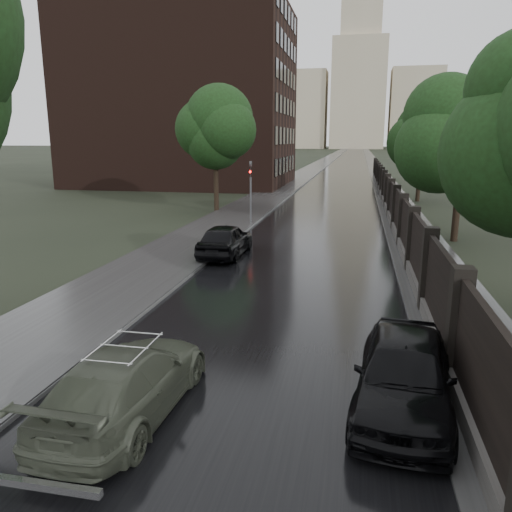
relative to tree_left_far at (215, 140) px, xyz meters
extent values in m
cube|color=black|center=(8.00, 160.00, -5.23)|extent=(8.00, 420.00, 0.02)
cube|color=#2D2D2D|center=(2.00, 160.00, -5.16)|extent=(4.00, 420.00, 0.16)
cube|color=#2D2D2D|center=(13.50, 160.00, -5.20)|extent=(3.00, 420.00, 0.08)
cube|color=#383533|center=(12.60, 2.00, -4.99)|extent=(0.40, 75.00, 0.50)
cube|color=black|center=(12.60, 2.00, -3.74)|extent=(0.15, 75.00, 2.00)
cube|color=black|center=(12.60, 40.00, -3.89)|extent=(0.45, 0.45, 2.70)
cylinder|color=black|center=(0.00, 0.00, -2.32)|extent=(0.36, 0.36, 5.85)
sphere|color=black|center=(0.00, 0.00, 0.02)|extent=(4.25, 4.25, 4.25)
cylinder|color=black|center=(15.50, -8.00, -2.48)|extent=(0.36, 0.36, 5.53)
sphere|color=black|center=(15.50, -8.00, -0.27)|extent=(4.08, 4.08, 4.08)
cylinder|color=black|center=(15.50, 10.00, -2.48)|extent=(0.36, 0.36, 5.53)
sphere|color=black|center=(15.50, 10.00, -0.27)|extent=(4.08, 4.08, 4.08)
cylinder|color=#59595E|center=(3.70, -5.00, -3.74)|extent=(0.12, 0.12, 3.00)
imported|color=#59595E|center=(3.70, -5.00, -1.74)|extent=(0.16, 0.20, 1.00)
sphere|color=#FF0C0C|center=(3.70, -5.15, -1.89)|extent=(0.14, 0.14, 0.14)
cube|color=black|center=(-10.00, 22.00, 4.76)|extent=(24.00, 18.00, 20.00)
cube|color=tan|center=(-24.00, 270.00, 16.76)|extent=(28.00, 22.00, 44.00)
cube|color=tan|center=(40.00, 270.00, 16.76)|extent=(28.00, 22.00, 44.00)
cube|color=tan|center=(8.00, 270.00, 24.76)|extent=(30.00, 30.00, 60.00)
cube|color=tan|center=(8.00, 270.00, 64.76)|extent=(22.00, 22.00, 40.00)
imported|color=#424839|center=(6.07, -27.60, -4.54)|extent=(2.10, 4.87, 1.40)
imported|color=black|center=(4.40, -13.88, -4.47)|extent=(1.88, 4.56, 1.55)
imported|color=black|center=(11.40, -26.31, -4.45)|extent=(2.34, 4.81, 1.58)
camera|label=1|loc=(10.33, -35.84, 0.08)|focal=35.00mm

